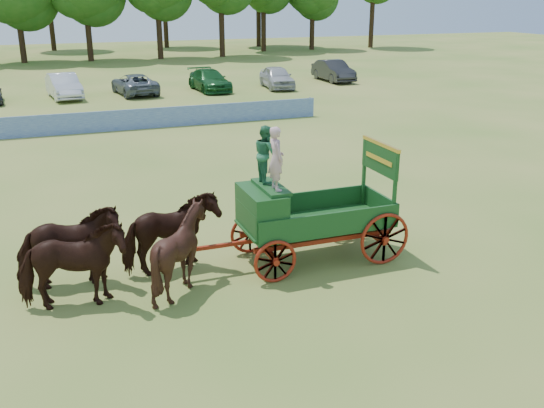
{
  "coord_description": "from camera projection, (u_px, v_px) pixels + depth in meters",
  "views": [
    {
      "loc": [
        -2.38,
        -13.37,
        6.63
      ],
      "look_at": [
        3.04,
        0.97,
        1.3
      ],
      "focal_mm": 40.0,
      "sensor_mm": 36.0,
      "label": 1
    }
  ],
  "objects": [
    {
      "name": "farm_dray",
      "position": [
        290.0,
        205.0,
        15.31
      ],
      "size": [
        6.0,
        2.0,
        3.7
      ],
      "color": "#A52E10",
      "rests_on": "ground"
    },
    {
      "name": "sponsor_banner",
      "position": [
        76.0,
        123.0,
        30.18
      ],
      "size": [
        26.0,
        0.08,
        1.05
      ],
      "primitive_type": "cube",
      "color": "navy",
      "rests_on": "ground"
    },
    {
      "name": "horse_lead_right",
      "position": [
        69.0,
        248.0,
        14.17
      ],
      "size": [
        2.43,
        1.19,
        2.02
      ],
      "primitive_type": "imported",
      "rotation": [
        0.0,
        0.0,
        1.53
      ],
      "color": "black",
      "rests_on": "ground"
    },
    {
      "name": "horse_wheel_right",
      "position": [
        171.0,
        234.0,
        14.97
      ],
      "size": [
        2.53,
        1.47,
        2.02
      ],
      "primitive_type": "imported",
      "rotation": [
        0.0,
        0.0,
        1.74
      ],
      "color": "black",
      "rests_on": "ground"
    },
    {
      "name": "ground",
      "position": [
        170.0,
        281.0,
        14.79
      ],
      "size": [
        160.0,
        160.0,
        0.0
      ],
      "primitive_type": "plane",
      "color": "#9A8D45",
      "rests_on": "ground"
    },
    {
      "name": "parked_cars",
      "position": [
        40.0,
        88.0,
        39.89
      ],
      "size": [
        47.39,
        7.01,
        1.65
      ],
      "color": "silver",
      "rests_on": "ground"
    },
    {
      "name": "horse_lead_left",
      "position": [
        72.0,
        266.0,
        13.2
      ],
      "size": [
        2.48,
        1.32,
        2.02
      ],
      "primitive_type": "imported",
      "rotation": [
        0.0,
        0.0,
        1.47
      ],
      "color": "black",
      "rests_on": "ground"
    },
    {
      "name": "horse_wheel_left",
      "position": [
        180.0,
        251.0,
        14.0
      ],
      "size": [
        1.97,
        1.79,
        2.02
      ],
      "primitive_type": "imported",
      "rotation": [
        0.0,
        0.0,
        1.66
      ],
      "color": "black",
      "rests_on": "ground"
    }
  ]
}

